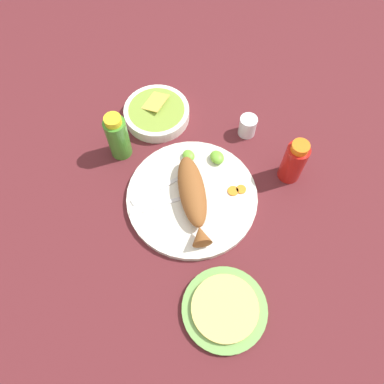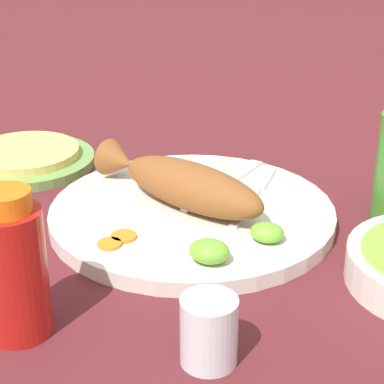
{
  "view_description": "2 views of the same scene",
  "coord_description": "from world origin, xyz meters",
  "px_view_note": "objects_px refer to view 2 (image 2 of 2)",
  "views": [
    {
      "loc": [
        -0.39,
        0.21,
        0.89
      ],
      "look_at": [
        0.0,
        0.0,
        0.04
      ],
      "focal_mm": 35.0,
      "sensor_mm": 36.0,
      "label": 1
    },
    {
      "loc": [
        0.3,
        -0.69,
        0.38
      ],
      "look_at": [
        0.0,
        0.0,
        0.04
      ],
      "focal_mm": 65.0,
      "sensor_mm": 36.0,
      "label": 2
    }
  ],
  "objects_px": {
    "fork_far": "(256,191)",
    "salt_cup": "(209,335)",
    "tortilla_plate": "(26,161)",
    "main_plate": "(192,214)",
    "fork_near": "(229,181)",
    "hot_sauce_bottle_red": "(14,268)",
    "fried_fish": "(182,183)"
  },
  "relations": [
    {
      "from": "fork_far",
      "to": "salt_cup",
      "type": "xyz_separation_m",
      "value": [
        0.06,
        -0.31,
        0.01
      ]
    },
    {
      "from": "salt_cup",
      "to": "tortilla_plate",
      "type": "bearing_deg",
      "value": 142.89
    },
    {
      "from": "main_plate",
      "to": "salt_cup",
      "type": "distance_m",
      "value": 0.27
    },
    {
      "from": "fork_near",
      "to": "hot_sauce_bottle_red",
      "type": "xyz_separation_m",
      "value": [
        -0.07,
        -0.36,
        0.05
      ]
    },
    {
      "from": "fried_fish",
      "to": "hot_sauce_bottle_red",
      "type": "height_order",
      "value": "hot_sauce_bottle_red"
    },
    {
      "from": "fried_fish",
      "to": "salt_cup",
      "type": "bearing_deg",
      "value": -43.9
    },
    {
      "from": "main_plate",
      "to": "fork_far",
      "type": "height_order",
      "value": "fork_far"
    },
    {
      "from": "salt_cup",
      "to": "tortilla_plate",
      "type": "xyz_separation_m",
      "value": [
        -0.41,
        0.31,
        -0.02
      ]
    },
    {
      "from": "fork_near",
      "to": "tortilla_plate",
      "type": "bearing_deg",
      "value": 103.75
    },
    {
      "from": "main_plate",
      "to": "hot_sauce_bottle_red",
      "type": "bearing_deg",
      "value": -101.97
    },
    {
      "from": "fork_near",
      "to": "hot_sauce_bottle_red",
      "type": "bearing_deg",
      "value": 178.53
    },
    {
      "from": "fork_far",
      "to": "tortilla_plate",
      "type": "height_order",
      "value": "fork_far"
    },
    {
      "from": "main_plate",
      "to": "fork_far",
      "type": "xyz_separation_m",
      "value": [
        0.06,
        0.07,
        0.01
      ]
    },
    {
      "from": "fork_near",
      "to": "hot_sauce_bottle_red",
      "type": "relative_size",
      "value": 1.3
    },
    {
      "from": "fork_near",
      "to": "fork_far",
      "type": "xyz_separation_m",
      "value": [
        0.04,
        -0.02,
        0.0
      ]
    },
    {
      "from": "salt_cup",
      "to": "fork_far",
      "type": "bearing_deg",
      "value": 101.0
    },
    {
      "from": "fried_fish",
      "to": "salt_cup",
      "type": "relative_size",
      "value": 4.09
    },
    {
      "from": "fried_fish",
      "to": "main_plate",
      "type": "bearing_deg",
      "value": 0.0
    },
    {
      "from": "hot_sauce_bottle_red",
      "to": "tortilla_plate",
      "type": "bearing_deg",
      "value": 124.64
    },
    {
      "from": "fork_near",
      "to": "main_plate",
      "type": "bearing_deg",
      "value": -179.79
    },
    {
      "from": "fork_near",
      "to": "fork_far",
      "type": "relative_size",
      "value": 1.0
    },
    {
      "from": "main_plate",
      "to": "fork_near",
      "type": "relative_size",
      "value": 1.87
    },
    {
      "from": "main_plate",
      "to": "fried_fish",
      "type": "distance_m",
      "value": 0.04
    },
    {
      "from": "hot_sauce_bottle_red",
      "to": "tortilla_plate",
      "type": "height_order",
      "value": "hot_sauce_bottle_red"
    },
    {
      "from": "tortilla_plate",
      "to": "fried_fish",
      "type": "bearing_deg",
      "value": -12.75
    },
    {
      "from": "fried_fish",
      "to": "fork_near",
      "type": "height_order",
      "value": "fried_fish"
    },
    {
      "from": "fork_near",
      "to": "fork_far",
      "type": "height_order",
      "value": "same"
    },
    {
      "from": "main_plate",
      "to": "tortilla_plate",
      "type": "distance_m",
      "value": 0.3
    },
    {
      "from": "salt_cup",
      "to": "hot_sauce_bottle_red",
      "type": "bearing_deg",
      "value": -170.97
    },
    {
      "from": "fork_far",
      "to": "main_plate",
      "type": "bearing_deg",
      "value": 136.52
    },
    {
      "from": "main_plate",
      "to": "fried_fish",
      "type": "xyz_separation_m",
      "value": [
        -0.01,
        0.0,
        0.04
      ]
    },
    {
      "from": "fried_fish",
      "to": "tortilla_plate",
      "type": "relative_size",
      "value": 1.29
    }
  ]
}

